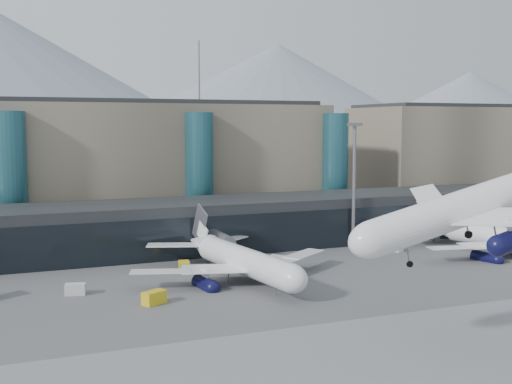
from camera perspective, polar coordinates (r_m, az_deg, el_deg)
ground at (r=79.56m, az=7.50°, el=-12.59°), size 900.00×900.00×0.00m
runway_strip at (r=67.73m, az=14.00°, el=-16.11°), size 400.00×40.00×0.04m
runway_markings at (r=67.72m, az=14.00°, el=-16.09°), size 128.00×1.00×0.02m
concourse at (r=130.37m, az=-5.04°, el=-2.96°), size 170.00×27.00×10.00m
terminal_main at (r=156.32m, az=-17.38°, el=2.14°), size 130.00×30.00×31.00m
terminal_east at (r=204.43m, az=18.46°, el=2.97°), size 70.00×30.00×31.00m
teal_towers at (r=141.76m, az=-12.80°, el=1.32°), size 116.40×19.40×46.00m
mountain_ridge at (r=449.16m, az=-15.27°, el=8.45°), size 910.00×400.00×110.00m
lightmast_mid at (r=132.43m, az=8.71°, el=1.25°), size 3.00×1.20×25.60m
hero_jet at (r=76.97m, az=20.34°, el=0.07°), size 35.08×35.88×11.57m
jet_parked_mid at (r=106.37m, az=-1.93°, el=-5.18°), size 37.74×37.90×12.28m
jet_parked_right at (r=134.39m, az=20.27°, el=-3.21°), size 36.72×37.90×12.18m
veh_a at (r=100.43m, az=-15.77°, el=-8.32°), size 3.27×2.33×1.67m
veh_b at (r=112.37m, az=-6.41°, el=-6.58°), size 2.41×3.28×1.71m
veh_g at (r=131.49m, az=12.42°, el=-4.91°), size 1.77×2.55×1.36m
veh_h at (r=93.03m, az=-9.04°, el=-9.25°), size 3.81×3.17×1.86m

